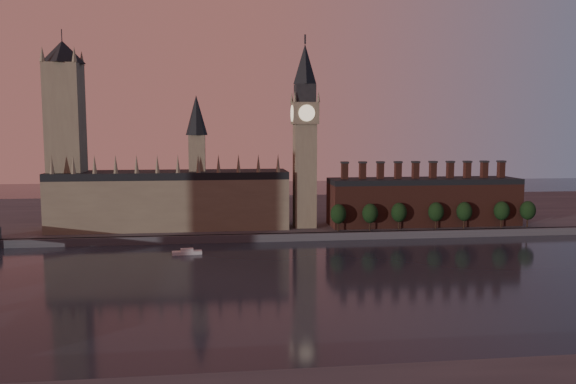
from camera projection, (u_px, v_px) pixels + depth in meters
The scene contains 14 objects.
ground at pixel (322, 287), 210.04m from camera, with size 900.00×900.00×0.00m, color black.
north_bank at pixel (275, 213), 385.55m from camera, with size 900.00×182.00×4.00m.
palace_of_westminster at pixel (172, 197), 313.40m from camera, with size 130.00×30.30×74.00m.
victoria_tower at pixel (66, 129), 302.80m from camera, with size 24.00×24.00×108.00m.
big_ben at pixel (305, 134), 313.72m from camera, with size 15.00×15.00×107.00m.
chimney_block at pixel (423, 201), 326.30m from camera, with size 110.00×25.00×37.00m.
embankment_tree_0 at pixel (338, 214), 304.20m from camera, with size 8.60×8.60×14.88m.
embankment_tree_1 at pixel (370, 213), 306.25m from camera, with size 8.60×8.60×14.88m.
embankment_tree_2 at pixel (399, 212), 309.87m from camera, with size 8.60×8.60×14.88m.
embankment_tree_3 at pixel (436, 212), 312.06m from camera, with size 8.60×8.60×14.88m.
embankment_tree_4 at pixel (464, 211), 313.48m from camera, with size 8.60×8.60×14.88m.
embankment_tree_5 at pixel (502, 211), 316.20m from camera, with size 8.60×8.60×14.88m.
embankment_tree_6 at pixel (528, 210), 317.61m from camera, with size 8.60×8.60×14.88m.
river_boat at pixel (187, 252), 265.78m from camera, with size 14.25×5.28×2.79m.
Camera 1 is at (-37.41, -201.98, 57.89)m, focal length 35.00 mm.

